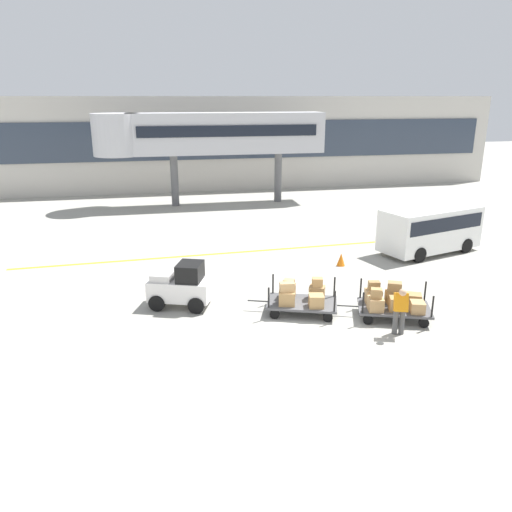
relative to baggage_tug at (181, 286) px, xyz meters
name	(u,v)px	position (x,y,z in m)	size (l,w,h in m)	color
ground_plane	(316,332)	(3.94, -2.87, -0.75)	(120.00, 120.00, 0.00)	#9E9B91
apron_lead_line	(215,254)	(1.91, 5.76, -0.75)	(17.83, 0.20, 0.01)	yellow
terminal_building	(212,143)	(3.94, 23.10, 2.75)	(45.99, 2.51, 7.00)	#BCB7AD
jet_bridge	(201,134)	(2.57, 17.12, 3.88)	(14.91, 3.00, 5.98)	#B7B7BC
baggage_tug	(181,286)	(0.00, 0.00, 0.00)	(2.35, 1.81, 1.58)	white
baggage_cart_lead	(301,297)	(3.87, -1.40, -0.19)	(3.07, 2.10, 1.17)	#4C4C4F
baggage_cart_middle	(392,302)	(6.68, -2.39, -0.19)	(3.07, 2.10, 1.14)	#4C4C4F
baggage_handler	(400,309)	(6.33, -3.59, 0.11)	(0.51, 0.52, 1.56)	#4C4C4C
shuttle_van	(430,227)	(11.70, 4.03, 0.48)	(5.14, 3.19, 2.10)	white
safety_cone_near	(341,259)	(7.00, 3.01, -0.48)	(0.36, 0.36, 0.55)	orange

